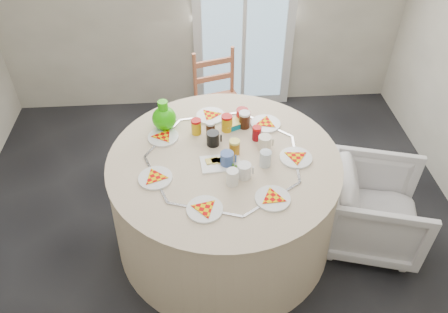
{
  "coord_description": "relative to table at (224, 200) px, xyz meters",
  "views": [
    {
      "loc": [
        -0.09,
        -2.07,
        2.73
      ],
      "look_at": [
        0.07,
        0.13,
        0.8
      ],
      "focal_mm": 35.0,
      "sensor_mm": 36.0,
      "label": 1
    }
  ],
  "objects": [
    {
      "name": "floor",
      "position": [
        -0.07,
        -0.13,
        -0.38
      ],
      "size": [
        4.0,
        4.0,
        0.0
      ],
      "primitive_type": "plane",
      "color": "black",
      "rests_on": "ground"
    },
    {
      "name": "glass_door",
      "position": [
        0.33,
        1.82,
        0.68
      ],
      "size": [
        1.0,
        0.08,
        2.1
      ],
      "primitive_type": "cube",
      "color": "silver",
      "rests_on": "floor"
    },
    {
      "name": "table",
      "position": [
        0.0,
        0.0,
        0.0
      ],
      "size": [
        1.63,
        1.63,
        0.83
      ],
      "primitive_type": "cylinder",
      "color": "beige",
      "rests_on": "floor"
    },
    {
      "name": "wooden_chair",
      "position": [
        0.05,
        1.11,
        0.09
      ],
      "size": [
        0.51,
        0.5,
        0.93
      ],
      "primitive_type": null,
      "rotation": [
        0.0,
        0.0,
        0.28
      ],
      "color": "#A1573A",
      "rests_on": "floor"
    },
    {
      "name": "armchair",
      "position": [
        1.1,
        -0.12,
        0.02
      ],
      "size": [
        0.79,
        0.82,
        0.7
      ],
      "primitive_type": "imported",
      "rotation": [
        0.0,
        0.0,
        1.3
      ],
      "color": "silver",
      "rests_on": "floor"
    },
    {
      "name": "place_settings",
      "position": [
        0.0,
        0.0,
        0.4
      ],
      "size": [
        1.47,
        1.47,
        0.02
      ],
      "primitive_type": null,
      "rotation": [
        0.0,
        0.0,
        0.29
      ],
      "color": "white",
      "rests_on": "table"
    },
    {
      "name": "jar_cluster",
      "position": [
        0.02,
        0.24,
        0.45
      ],
      "size": [
        0.51,
        0.3,
        0.14
      ],
      "primitive_type": null,
      "rotation": [
        0.0,
        0.0,
        0.12
      ],
      "color": "#88420D",
      "rests_on": "table"
    },
    {
      "name": "butter_tub",
      "position": [
        0.08,
        0.33,
        0.41
      ],
      "size": [
        0.15,
        0.14,
        0.05
      ],
      "primitive_type": "cube",
      "rotation": [
        0.0,
        0.0,
        0.43
      ],
      "color": "#037C97",
      "rests_on": "table"
    },
    {
      "name": "green_pitcher",
      "position": [
        -0.4,
        0.36,
        0.49
      ],
      "size": [
        0.2,
        0.2,
        0.23
      ],
      "primitive_type": null,
      "rotation": [
        0.0,
        0.0,
        -0.17
      ],
      "color": "#27BF06",
      "rests_on": "table"
    },
    {
      "name": "cheese_platter",
      "position": [
        -0.03,
        -0.06,
        0.4
      ],
      "size": [
        0.28,
        0.19,
        0.03
      ],
      "primitive_type": null,
      "rotation": [
        0.0,
        0.0,
        0.08
      ],
      "color": "silver",
      "rests_on": "table"
    },
    {
      "name": "mugs_glasses",
      "position": [
        0.11,
        0.03,
        0.44
      ],
      "size": [
        0.73,
        0.73,
        0.12
      ],
      "primitive_type": null,
      "rotation": [
        0.0,
        0.0,
        -0.09
      ],
      "color": "#B0A7A7",
      "rests_on": "table"
    }
  ]
}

